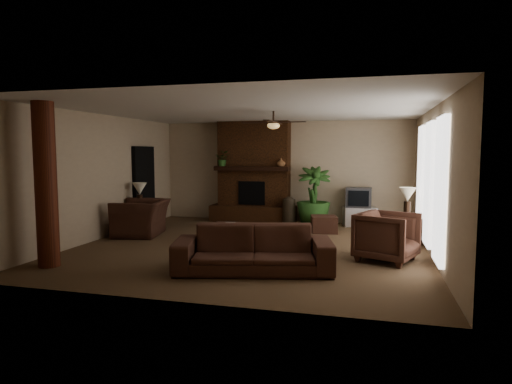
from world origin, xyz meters
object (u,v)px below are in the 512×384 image
(floor_plant, at_px, (313,209))
(lamp_left, at_px, (140,191))
(tv_stand, at_px, (360,217))
(log_column, at_px, (46,185))
(floor_vase, at_px, (289,209))
(lamp_right, at_px, (407,197))
(coffee_table, at_px, (239,227))
(sofa, at_px, (253,241))
(side_table_left, at_px, (141,220))
(ottoman, at_px, (324,224))
(armchair_left, at_px, (141,212))
(side_table_right, at_px, (406,230))
(armchair_right, at_px, (387,234))

(floor_plant, xyz_separation_m, lamp_left, (-4.08, -1.81, 0.56))
(floor_plant, bearing_deg, tv_stand, 13.41)
(log_column, bearing_deg, floor_vase, 58.05)
(floor_vase, height_order, lamp_right, lamp_right)
(floor_plant, bearing_deg, coffee_table, -113.82)
(sofa, bearing_deg, side_table_left, 128.23)
(log_column, distance_m, ottoman, 6.22)
(armchair_left, distance_m, floor_vase, 3.85)
(floor_plant, xyz_separation_m, side_table_left, (-4.07, -1.79, -0.17))
(log_column, xyz_separation_m, tv_stand, (5.08, 5.55, -1.15))
(tv_stand, bearing_deg, side_table_right, -75.08)
(ottoman, height_order, tv_stand, tv_stand)
(tv_stand, bearing_deg, sofa, -119.82)
(tv_stand, xyz_separation_m, side_table_right, (1.02, -2.00, 0.03))
(floor_plant, bearing_deg, ottoman, -67.32)
(sofa, bearing_deg, floor_vase, 79.73)
(coffee_table, bearing_deg, sofa, -66.77)
(side_table_left, bearing_deg, ottoman, 11.55)
(floor_vase, xyz_separation_m, lamp_left, (-3.44, -1.73, 0.57))
(floor_plant, distance_m, lamp_left, 4.50)
(log_column, height_order, sofa, log_column)
(tv_stand, bearing_deg, coffee_table, -140.44)
(coffee_table, bearing_deg, side_table_left, 160.87)
(armchair_left, distance_m, ottoman, 4.39)
(tv_stand, distance_m, floor_plant, 1.25)
(floor_plant, bearing_deg, lamp_right, -37.05)
(tv_stand, xyz_separation_m, floor_vase, (-1.84, -0.36, 0.18))
(floor_vase, relative_size, side_table_right, 1.40)
(log_column, relative_size, sofa, 1.09)
(sofa, distance_m, armchair_right, 2.50)
(side_table_left, bearing_deg, log_column, -87.00)
(floor_vase, bearing_deg, tv_stand, 11.00)
(armchair_left, bearing_deg, floor_plant, 110.86)
(floor_vase, bearing_deg, armchair_right, -54.45)
(side_table_right, distance_m, lamp_right, 0.73)
(armchair_right, bearing_deg, sofa, 142.60)
(tv_stand, bearing_deg, log_column, -144.54)
(log_column, xyz_separation_m, side_table_left, (-0.18, 3.48, -1.12))
(tv_stand, distance_m, floor_vase, 1.89)
(floor_vase, xyz_separation_m, floor_plant, (0.65, 0.07, 0.01))
(coffee_table, distance_m, side_table_left, 3.01)
(armchair_right, relative_size, coffee_table, 0.81)
(sofa, relative_size, side_table_right, 4.66)
(armchair_right, bearing_deg, floor_plant, 49.10)
(floor_vase, bearing_deg, log_column, -121.95)
(log_column, xyz_separation_m, armchair_left, (0.12, 2.94, -0.85))
(tv_stand, height_order, side_table_left, side_table_left)
(side_table_left, height_order, lamp_right, lamp_right)
(armchair_left, bearing_deg, sofa, 43.94)
(armchair_left, xyz_separation_m, floor_vase, (3.12, 2.25, -0.12))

